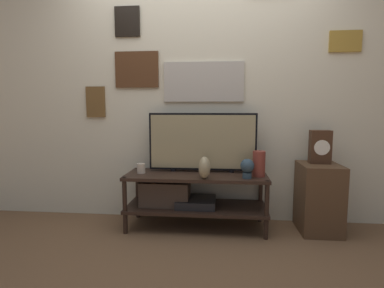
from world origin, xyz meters
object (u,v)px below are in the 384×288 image
vase_tall_ceramic (259,164)px  mantel_clock (320,147)px  vase_urn_stoneware (204,168)px  decorative_bust (247,167)px  candle_jar (141,168)px  television (202,142)px

vase_tall_ceramic → mantel_clock: size_ratio=0.75×
vase_urn_stoneware → decorative_bust: size_ratio=1.12×
vase_urn_stoneware → mantel_clock: size_ratio=0.63×
vase_tall_ceramic → candle_jar: size_ratio=2.49×
television → decorative_bust: bearing=-29.8°
candle_jar → decorative_bust: decorative_bust is taller
vase_urn_stoneware → candle_jar: 0.63m
vase_tall_ceramic → decorative_bust: 0.14m
vase_urn_stoneware → candle_jar: vase_urn_stoneware is taller
vase_urn_stoneware → television: bearing=97.5°
vase_urn_stoneware → vase_tall_ceramic: (0.48, 0.13, 0.02)m
mantel_clock → television: bearing=178.1°
vase_urn_stoneware → decorative_bust: 0.37m
television → candle_jar: bearing=-168.3°
vase_urn_stoneware → decorative_bust: vase_urn_stoneware is taller
television → mantel_clock: (1.07, -0.03, -0.03)m
vase_tall_ceramic → mantel_clock: 0.58m
television → mantel_clock: size_ratio=3.38×
vase_urn_stoneware → mantel_clock: bearing=13.2°
decorative_bust → vase_urn_stoneware: bearing=-173.1°
candle_jar → mantel_clock: size_ratio=0.30×
vase_tall_ceramic → candle_jar: (-1.08, 0.03, -0.07)m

